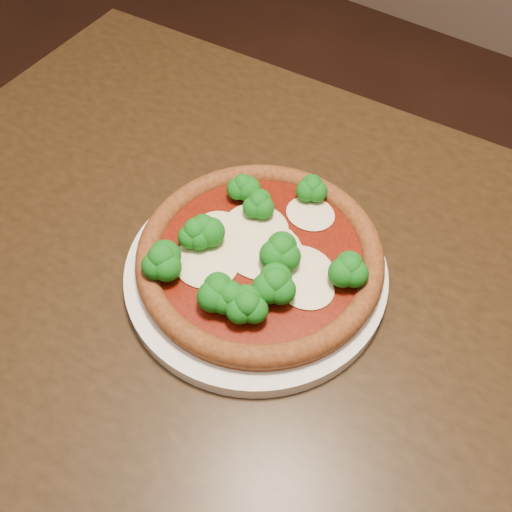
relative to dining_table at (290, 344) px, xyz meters
The scene contains 4 objects.
floor 0.68m from the dining_table, 134.30° to the right, with size 4.00×4.00×0.00m, color black.
dining_table is the anchor object (origin of this frame).
plate 0.13m from the dining_table, behind, with size 0.30×0.30×0.02m, color white.
pizza 0.15m from the dining_table, behind, with size 0.28×0.28×0.06m.
Camera 1 is at (0.32, -0.16, 1.29)m, focal length 40.00 mm.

